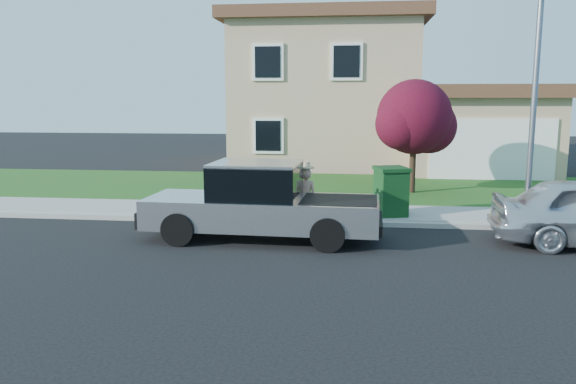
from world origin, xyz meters
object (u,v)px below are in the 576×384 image
object	(u,v)px
trash_bin	(391,191)
woman	(306,197)
street_lamp	(536,98)
pickup_truck	(261,204)
ornamental_tree	(415,121)

from	to	relation	value
trash_bin	woman	bearing A→B (deg)	-167.94
woman	street_lamp	world-z (taller)	street_lamp
trash_bin	street_lamp	bearing A→B (deg)	-37.08
woman	trash_bin	world-z (taller)	woman
pickup_truck	ornamental_tree	bearing A→B (deg)	60.16
street_lamp	ornamental_tree	bearing A→B (deg)	99.32
woman	ornamental_tree	bearing A→B (deg)	-112.16
pickup_truck	trash_bin	distance (m)	3.76
pickup_truck	woman	distance (m)	1.49
pickup_truck	trash_bin	size ratio (longest dim) A/B	4.30
ornamental_tree	street_lamp	size ratio (longest dim) A/B	0.66
pickup_truck	street_lamp	xyz separation A→B (m)	(6.01, 1.13, 2.32)
ornamental_tree	street_lamp	distance (m)	5.64
woman	street_lamp	bearing A→B (deg)	-172.04
ornamental_tree	woman	bearing A→B (deg)	-120.81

